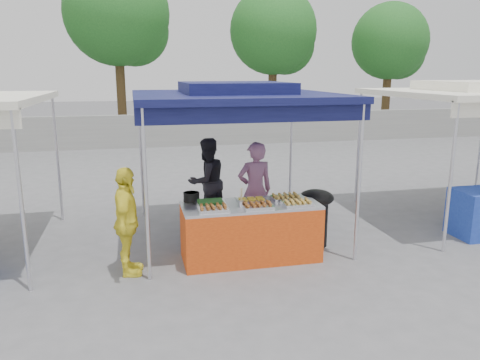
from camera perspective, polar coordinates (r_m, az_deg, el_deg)
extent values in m
plane|color=slate|center=(7.20, 1.08, -9.23)|extent=(80.00, 80.00, 0.00)
cube|color=gray|center=(17.67, -7.60, 6.04)|extent=(40.00, 0.25, 1.20)
cylinder|color=silver|center=(6.17, -11.37, -2.05)|extent=(0.05, 0.05, 2.30)
cylinder|color=silver|center=(6.92, 14.30, -0.58)|extent=(0.05, 0.05, 2.30)
cylinder|color=silver|center=(9.11, -11.97, 2.78)|extent=(0.05, 0.05, 2.30)
cylinder|color=silver|center=(9.62, 6.20, 3.53)|extent=(0.05, 0.05, 2.30)
cube|color=#121548|center=(7.65, -0.68, 10.20)|extent=(3.20, 3.20, 0.10)
cube|color=#121548|center=(7.64, -0.68, 11.17)|extent=(1.65, 1.65, 0.18)
cube|color=#121548|center=(6.20, 2.29, 8.13)|extent=(3.20, 0.04, 0.25)
cylinder|color=silver|center=(6.33, -25.08, -2.69)|extent=(0.05, 0.05, 2.30)
cylinder|color=silver|center=(9.21, -21.34, 2.27)|extent=(0.05, 0.05, 2.30)
cylinder|color=silver|center=(7.71, 24.28, 0.05)|extent=(0.05, 0.05, 2.30)
cylinder|color=silver|center=(10.21, 14.20, 3.76)|extent=(0.05, 0.05, 2.30)
cylinder|color=silver|center=(11.87, 27.26, 3.96)|extent=(0.05, 0.05, 2.30)
cube|color=white|center=(9.66, 26.80, 9.43)|extent=(3.20, 3.20, 0.10)
cube|color=white|center=(9.66, 26.88, 10.19)|extent=(1.65, 1.65, 0.18)
cylinder|color=#48341B|center=(19.62, -14.33, 11.20)|extent=(0.36, 0.36, 4.44)
sphere|color=#246823|center=(19.74, -14.80, 19.13)|extent=(4.06, 4.06, 4.06)
sphere|color=#246823|center=(19.88, -12.86, 17.34)|extent=(2.79, 2.79, 2.79)
cylinder|color=#48341B|center=(20.29, 3.97, 10.90)|extent=(0.36, 0.36, 3.94)
sphere|color=#246823|center=(20.35, 4.08, 17.72)|extent=(3.60, 3.60, 3.60)
sphere|color=#246823|center=(20.68, 5.54, 16.05)|extent=(2.47, 2.47, 2.47)
cylinder|color=#48341B|center=(22.30, 17.41, 10.13)|extent=(0.36, 0.36, 3.62)
sphere|color=#246823|center=(22.32, 17.81, 15.82)|extent=(3.31, 3.31, 3.31)
sphere|color=#246823|center=(22.78, 18.80, 14.38)|extent=(2.27, 2.27, 2.27)
cube|color=#D74713|center=(6.97, 1.29, -6.45)|extent=(2.00, 0.80, 0.81)
cube|color=silver|center=(6.84, 1.31, -3.09)|extent=(2.00, 0.80, 0.04)
cube|color=silver|center=(6.49, -3.30, -3.58)|extent=(0.42, 0.30, 0.05)
cube|color=brown|center=(6.48, -3.30, -3.27)|extent=(0.35, 0.25, 0.02)
cube|color=silver|center=(6.61, 2.18, -3.26)|extent=(0.42, 0.30, 0.05)
cube|color=brown|center=(6.60, 2.19, -2.95)|extent=(0.35, 0.25, 0.02)
cube|color=silver|center=(6.79, 7.00, -2.92)|extent=(0.42, 0.30, 0.05)
cube|color=gold|center=(6.78, 7.01, -2.62)|extent=(0.35, 0.25, 0.02)
cube|color=silver|center=(6.76, -3.61, -2.90)|extent=(0.42, 0.30, 0.05)
cube|color=#256121|center=(6.75, -3.61, -2.60)|extent=(0.35, 0.25, 0.02)
cube|color=silver|center=(6.90, 1.42, -2.56)|extent=(0.42, 0.30, 0.05)
cube|color=yellow|center=(6.89, 1.42, -2.26)|extent=(0.35, 0.25, 0.02)
cube|color=silver|center=(7.08, 5.60, -2.21)|extent=(0.42, 0.30, 0.05)
cube|color=gold|center=(7.07, 5.61, -1.92)|extent=(0.35, 0.25, 0.02)
cylinder|color=black|center=(6.98, -5.94, -2.07)|extent=(0.24, 0.24, 0.14)
cylinder|color=silver|center=(6.66, 0.14, -2.94)|extent=(0.07, 0.07, 0.09)
cylinder|color=black|center=(7.60, 9.18, -5.22)|extent=(0.38, 0.38, 0.74)
ellipsoid|color=black|center=(7.48, 9.30, -2.08)|extent=(0.55, 0.55, 0.25)
cube|color=#162DB4|center=(7.64, -3.62, -6.70)|extent=(0.51, 0.36, 0.31)
cube|color=#162DB4|center=(7.65, 2.43, -6.74)|extent=(0.48, 0.34, 0.29)
cube|color=#162DB4|center=(7.55, 2.45, -4.69)|extent=(0.48, 0.33, 0.29)
imported|color=#986187|center=(7.74, 1.84, -1.29)|extent=(0.62, 0.43, 1.63)
imported|color=black|center=(8.51, -4.05, -0.16)|extent=(0.96, 0.88, 1.58)
imported|color=yellow|center=(6.52, -13.63, -5.00)|extent=(0.45, 0.91, 1.51)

